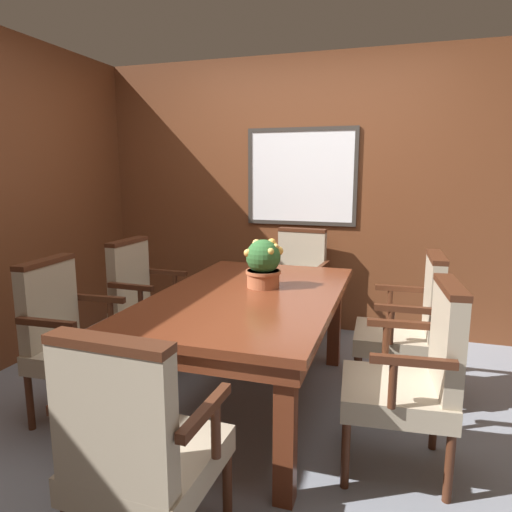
{
  "coord_description": "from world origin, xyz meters",
  "views": [
    {
      "loc": [
        0.82,
        -2.38,
        1.45
      ],
      "look_at": [
        -0.02,
        0.29,
        0.92
      ],
      "focal_mm": 32.0,
      "sensor_mm": 36.0,
      "label": 1
    }
  ],
  "objects": [
    {
      "name": "chair_head_far",
      "position": [
        0.01,
        1.43,
        0.5
      ],
      "size": [
        0.55,
        0.55,
        0.95
      ],
      "rotation": [
        0.0,
        0.0,
        -0.09
      ],
      "color": "#472314",
      "rests_on": "ground_plane"
    },
    {
      "name": "wall_back",
      "position": [
        -0.0,
        1.74,
        1.23
      ],
      "size": [
        7.2,
        0.08,
        2.45
      ],
      "color": "brown",
      "rests_on": "ground_plane"
    },
    {
      "name": "chair_head_near",
      "position": [
        0.0,
        -1.13,
        0.5
      ],
      "size": [
        0.53,
        0.53,
        0.95
      ],
      "rotation": [
        0.0,
        0.0,
        3.11
      ],
      "color": "#472314",
      "rests_on": "ground_plane"
    },
    {
      "name": "chair_right_far",
      "position": [
        0.92,
        0.54,
        0.5
      ],
      "size": [
        0.53,
        0.53,
        0.95
      ],
      "rotation": [
        0.0,
        0.0,
        -1.54
      ],
      "color": "#472314",
      "rests_on": "ground_plane"
    },
    {
      "name": "dining_table",
      "position": [
        -0.02,
        0.14,
        0.63
      ],
      "size": [
        1.05,
        1.76,
        0.72
      ],
      "color": "maroon",
      "rests_on": "ground_plane"
    },
    {
      "name": "ground_plane",
      "position": [
        0.0,
        0.0,
        0.0
      ],
      "size": [
        14.0,
        14.0,
        0.0
      ],
      "primitive_type": "plane",
      "color": "gray"
    },
    {
      "name": "potted_plant",
      "position": [
        0.03,
        0.31,
        0.88
      ],
      "size": [
        0.24,
        0.22,
        0.31
      ],
      "color": "#B2603D",
      "rests_on": "dining_table"
    },
    {
      "name": "chair_right_near",
      "position": [
        0.93,
        -0.22,
        0.5
      ],
      "size": [
        0.55,
        0.55,
        0.95
      ],
      "rotation": [
        0.0,
        0.0,
        -1.48
      ],
      "color": "#472314",
      "rests_on": "ground_plane"
    },
    {
      "name": "chair_left_near",
      "position": [
        -0.97,
        -0.28,
        0.5
      ],
      "size": [
        0.53,
        0.53,
        0.95
      ],
      "rotation": [
        0.0,
        0.0,
        1.62
      ],
      "color": "#472314",
      "rests_on": "ground_plane"
    },
    {
      "name": "chair_left_far",
      "position": [
        -0.95,
        0.52,
        0.5
      ],
      "size": [
        0.52,
        0.53,
        0.95
      ],
      "rotation": [
        0.0,
        0.0,
        1.54
      ],
      "color": "#472314",
      "rests_on": "ground_plane"
    }
  ]
}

